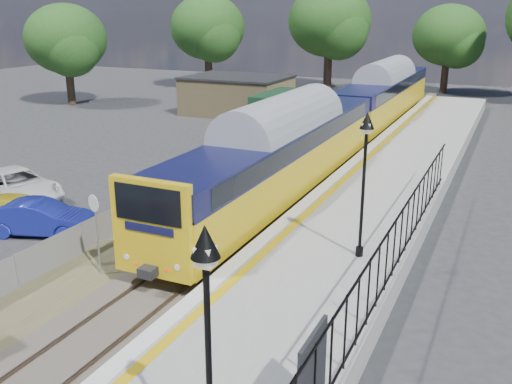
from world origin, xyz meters
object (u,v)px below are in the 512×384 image
Objects in this scene: train at (347,114)px; car_white at (17,185)px; car_blue at (41,218)px; car_yellow at (20,210)px; victorian_lamp_south at (207,301)px; speed_sign at (96,221)px; victorian_lamp_north at (365,152)px.

train reaches higher than car_white.
car_blue is 0.99× the size of car_yellow.
car_blue is at bearing -125.99° from car_yellow.
car_blue is 4.83m from car_white.
car_yellow is (-8.49, -17.48, -1.74)m from train.
victorian_lamp_south is at bearing -143.29° from car_yellow.
speed_sign is 0.54× the size of car_white.
victorian_lamp_south is 1.00× the size of victorian_lamp_north.
victorian_lamp_south reaches higher than car_yellow.
car_white is (-8.49, 4.62, -1.19)m from speed_sign.
car_blue is at bearing -174.45° from victorian_lamp_north.
car_yellow is (-13.99, 9.25, -3.70)m from victorian_lamp_south.
train is 19.30m from car_blue.
car_yellow is (-5.99, 2.41, -1.32)m from speed_sign.
victorian_lamp_north is at bearing -72.42° from train.
car_white is at bearing 145.20° from victorian_lamp_south.
speed_sign is at bearing -102.44° from car_white.
car_white is (-4.03, 2.65, 0.05)m from car_blue.
car_yellow is 0.79× the size of car_white.
train is (-5.30, 16.73, -1.96)m from victorian_lamp_north.
speed_sign is at bearing 139.47° from victorian_lamp_south.
car_white is at bearing 170.89° from speed_sign.
train is at bearing 107.58° from victorian_lamp_north.
speed_sign is (-7.80, -3.16, -2.38)m from victorian_lamp_north.
victorian_lamp_north is 12.83m from car_blue.
car_white reaches higher than car_blue.
victorian_lamp_south is 10.00m from victorian_lamp_north.
victorian_lamp_south is at bearing -78.37° from train.
victorian_lamp_north is at bearing -79.01° from car_white.
victorian_lamp_north is 0.88× the size of car_white.
victorian_lamp_south reaches higher than speed_sign.
victorian_lamp_south reaches higher than car_white.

